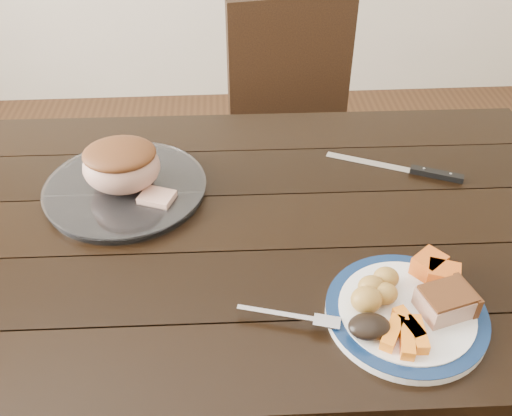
{
  "coord_description": "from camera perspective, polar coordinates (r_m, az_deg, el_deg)",
  "views": [
    {
      "loc": [
        0.03,
        -0.91,
        1.52
      ],
      "look_at": [
        0.08,
        -0.02,
        0.8
      ],
      "focal_mm": 40.0,
      "sensor_mm": 36.0,
      "label": 1
    }
  ],
  "objects": [
    {
      "name": "dining_table",
      "position": [
        1.26,
        -3.71,
        -4.64
      ],
      "size": [
        1.61,
        0.92,
        0.75
      ],
      "rotation": [
        0.0,
        0.0,
        -0.01
      ],
      "color": "black",
      "rests_on": "ground"
    },
    {
      "name": "chair_far",
      "position": [
        1.94,
        4.1,
        7.9
      ],
      "size": [
        0.48,
        0.49,
        0.93
      ],
      "rotation": [
        0.0,
        0.0,
        3.29
      ],
      "color": "black",
      "rests_on": "ground"
    },
    {
      "name": "dinner_plate",
      "position": [
        1.04,
        14.74,
        -10.21
      ],
      "size": [
        0.28,
        0.28,
        0.02
      ],
      "primitive_type": "cylinder",
      "color": "white",
      "rests_on": "dining_table"
    },
    {
      "name": "plate_rim",
      "position": [
        1.03,
        14.82,
        -9.9
      ],
      "size": [
        0.28,
        0.28,
        0.02
      ],
      "primitive_type": "torus",
      "color": "#0E2347",
      "rests_on": "dinner_plate"
    },
    {
      "name": "serving_platter",
      "position": [
        1.3,
        -12.89,
        1.77
      ],
      "size": [
        0.35,
        0.35,
        0.02
      ],
      "primitive_type": "cylinder",
      "color": "white",
      "rests_on": "dining_table"
    },
    {
      "name": "pork_slice",
      "position": [
        1.03,
        18.42,
        -8.94
      ],
      "size": [
        0.1,
        0.09,
        0.04
      ],
      "primitive_type": "cube",
      "rotation": [
        0.0,
        0.0,
        0.28
      ],
      "color": "tan",
      "rests_on": "dinner_plate"
    },
    {
      "name": "roasted_potatoes",
      "position": [
        1.02,
        11.87,
        -8.09
      ],
      "size": [
        0.1,
        0.1,
        0.05
      ],
      "color": "gold",
      "rests_on": "dinner_plate"
    },
    {
      "name": "carrot_batons",
      "position": [
        0.98,
        14.81,
        -11.98
      ],
      "size": [
        0.08,
        0.1,
        0.02
      ],
      "color": "orange",
      "rests_on": "dinner_plate"
    },
    {
      "name": "pumpkin_wedges",
      "position": [
        1.08,
        17.54,
        -5.96
      ],
      "size": [
        0.09,
        0.09,
        0.04
      ],
      "color": "orange",
      "rests_on": "dinner_plate"
    },
    {
      "name": "dark_mushroom",
      "position": [
        0.97,
        11.27,
        -11.55
      ],
      "size": [
        0.07,
        0.05,
        0.03
      ],
      "primitive_type": "ellipsoid",
      "color": "black",
      "rests_on": "dinner_plate"
    },
    {
      "name": "fork",
      "position": [
        0.99,
        4.03,
        -10.85
      ],
      "size": [
        0.18,
        0.06,
        0.0
      ],
      "rotation": [
        0.0,
        0.0,
        -0.27
      ],
      "color": "silver",
      "rests_on": "dinner_plate"
    },
    {
      "name": "roast_joint",
      "position": [
        1.26,
        -13.29,
        4.03
      ],
      "size": [
        0.17,
        0.14,
        0.11
      ],
      "primitive_type": "ellipsoid",
      "color": "tan",
      "rests_on": "serving_platter"
    },
    {
      "name": "cut_slice",
      "position": [
        1.23,
        -9.87,
        1.01
      ],
      "size": [
        0.09,
        0.08,
        0.02
      ],
      "primitive_type": "cube",
      "rotation": [
        0.0,
        0.0,
        -0.37
      ],
      "color": "tan",
      "rests_on": "serving_platter"
    },
    {
      "name": "carving_knife",
      "position": [
        1.38,
        16.0,
        3.57
      ],
      "size": [
        0.3,
        0.15,
        0.01
      ],
      "rotation": [
        0.0,
        0.0,
        -0.42
      ],
      "color": "silver",
      "rests_on": "dining_table"
    }
  ]
}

